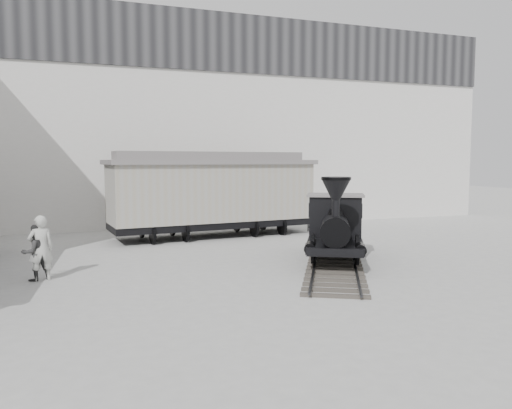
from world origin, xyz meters
name	(u,v)px	position (x,y,z in m)	size (l,w,h in m)	color
ground	(333,291)	(0.00, 0.00, 0.00)	(90.00, 90.00, 0.00)	#9E9E9B
north_wall	(201,121)	(0.00, 14.98, 5.55)	(34.00, 2.51, 11.00)	silver
locomotive	(335,231)	(1.89, 3.40, 1.06)	(5.38, 8.00, 2.87)	#37302C
boxcar	(213,192)	(-0.57, 10.40, 2.01)	(9.61, 3.92, 3.83)	black
visitor_a	(41,248)	(-7.31, 3.83, 0.94)	(0.69, 0.45, 1.89)	beige
visitor_b	(36,253)	(-7.46, 3.93, 0.81)	(0.78, 0.61, 1.61)	#303030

